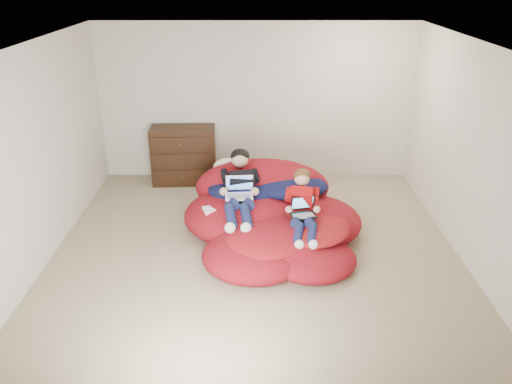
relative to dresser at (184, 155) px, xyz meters
name	(u,v)px	position (x,y,z in m)	size (l,w,h in m)	color
room_shell	(256,236)	(1.16, -2.23, -0.24)	(5.10, 5.10, 2.77)	tan
dresser	(184,155)	(0.00, 0.00, 0.00)	(1.04, 0.59, 0.91)	black
beanbag_pile	(271,218)	(1.36, -1.83, -0.20)	(2.34, 2.36, 0.89)	maroon
cream_pillow	(228,167)	(0.76, -0.95, 0.16)	(0.41, 0.26, 0.26)	white
older_boy	(240,185)	(0.95, -1.65, 0.20)	(0.41, 1.27, 0.68)	black
younger_boy	(303,203)	(1.74, -2.12, 0.16)	(0.34, 0.96, 0.66)	#B20F0F
laptop_white	(239,190)	(0.95, -1.78, 0.18)	(0.36, 0.35, 0.25)	white
laptop_black	(303,210)	(1.74, -2.17, 0.10)	(0.34, 0.34, 0.22)	black
power_adapter	(210,210)	(0.59, -1.92, -0.04)	(0.17, 0.17, 0.06)	white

